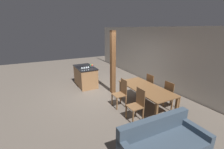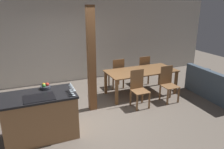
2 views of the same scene
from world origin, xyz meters
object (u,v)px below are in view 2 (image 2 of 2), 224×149
at_px(wine_glass_middle, 72,88).
at_px(dining_chair_far_right, 143,70).
at_px(couch, 217,88).
at_px(timber_post, 91,60).
at_px(kitchen_island, 41,116).
at_px(wine_glass_far, 71,86).
at_px(wine_glass_end, 70,84).
at_px(dining_chair_far_left, 117,73).
at_px(dining_chair_near_left, 139,88).
at_px(dining_chair_near_right, 168,83).
at_px(wine_glass_near, 74,89).
at_px(dining_table, 141,73).
at_px(fruit_bowl, 45,86).

bearing_deg(wine_glass_middle, dining_chair_far_right, 36.75).
distance_m(couch, timber_post, 3.71).
bearing_deg(timber_post, kitchen_island, -149.78).
distance_m(wine_glass_far, wine_glass_end, 0.09).
distance_m(wine_glass_far, dining_chair_far_left, 2.78).
height_order(dining_chair_near_left, couch, dining_chair_near_left).
height_order(dining_chair_far_left, dining_chair_far_right, same).
distance_m(wine_glass_end, timber_post, 1.09).
distance_m(wine_glass_middle, dining_chair_near_right, 2.92).
bearing_deg(dining_chair_near_right, wine_glass_near, -164.12).
height_order(dining_chair_near_left, dining_chair_far_right, same).
distance_m(wine_glass_middle, dining_chair_near_left, 2.07).
xyz_separation_m(dining_table, dining_chair_far_right, (0.46, 0.69, -0.14)).
xyz_separation_m(fruit_bowl, dining_chair_far_right, (3.24, 1.58, -0.47)).
xyz_separation_m(dining_chair_near_left, dining_chair_far_right, (0.92, 1.38, 0.00)).
bearing_deg(wine_glass_end, wine_glass_middle, -90.00).
height_order(fruit_bowl, dining_table, fruit_bowl).
bearing_deg(dining_chair_near_right, dining_chair_near_left, 180.00).
bearing_deg(timber_post, couch, -10.89).
distance_m(kitchen_island, dining_chair_near_left, 2.52).
distance_m(wine_glass_end, dining_table, 2.65).
height_order(dining_chair_far_right, couch, dining_chair_far_right).
height_order(wine_glass_far, dining_table, wine_glass_far).
bearing_deg(couch, dining_chair_near_left, 82.79).
bearing_deg(dining_chair_near_right, wine_glass_far, -167.78).
relative_size(kitchen_island, dining_chair_near_left, 1.44).
xyz_separation_m(wine_glass_middle, dining_chair_far_left, (1.86, 2.08, -0.55)).
height_order(wine_glass_middle, dining_chair_far_right, wine_glass_middle).
relative_size(wine_glass_near, dining_chair_near_left, 0.17).
xyz_separation_m(kitchen_island, wine_glass_near, (0.62, -0.32, 0.59)).
relative_size(dining_chair_far_right, timber_post, 0.38).
bearing_deg(wine_glass_far, dining_chair_far_left, 46.80).
height_order(wine_glass_near, timber_post, timber_post).
height_order(wine_glass_far, couch, wine_glass_far).
distance_m(wine_glass_end, couch, 4.28).
height_order(fruit_bowl, dining_chair_far_right, fruit_bowl).
height_order(fruit_bowl, wine_glass_far, wine_glass_far).
bearing_deg(dining_chair_far_right, timber_post, 27.53).
bearing_deg(wine_glass_end, dining_table, 27.29).
height_order(dining_chair_near_right, timber_post, timber_post).
bearing_deg(wine_glass_end, dining_chair_near_right, 10.35).
xyz_separation_m(kitchen_island, dining_chair_far_right, (3.40, 1.85, 0.04)).
bearing_deg(wine_glass_far, dining_chair_near_right, 12.22).
relative_size(kitchen_island, wine_glass_near, 8.44).
bearing_deg(dining_chair_far_right, wine_glass_far, 35.48).
bearing_deg(couch, fruit_bowl, 89.80).
xyz_separation_m(wine_glass_far, couch, (4.21, 0.22, -0.77)).
height_order(wine_glass_near, wine_glass_far, same).
relative_size(wine_glass_near, dining_chair_far_left, 0.17).
bearing_deg(dining_chair_near_right, timber_post, 171.89).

